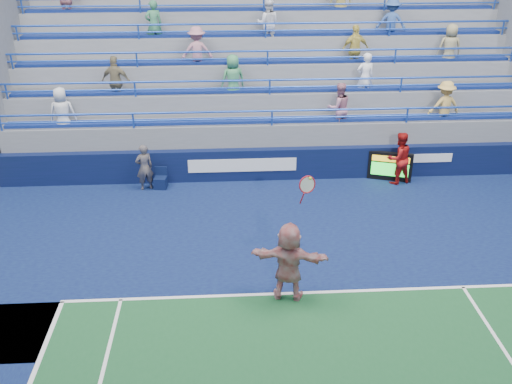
{
  "coord_description": "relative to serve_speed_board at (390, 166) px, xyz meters",
  "views": [
    {
      "loc": [
        -1.59,
        -11.01,
        8.2
      ],
      "look_at": [
        -0.78,
        2.5,
        1.5
      ],
      "focal_mm": 40.0,
      "sensor_mm": 36.0,
      "label": 1
    }
  ],
  "objects": [
    {
      "name": "ball_girl",
      "position": [
        0.19,
        -0.21,
        0.39
      ],
      "size": [
        1.02,
        0.89,
        1.78
      ],
      "primitive_type": "imported",
      "rotation": [
        0.0,
        0.0,
        3.43
      ],
      "color": "#A61412",
      "rests_on": "ground"
    },
    {
      "name": "bleacher_stand",
      "position": [
        -3.94,
        4.11,
        1.04
      ],
      "size": [
        18.0,
        5.6,
        6.13
      ],
      "color": "slate",
      "rests_on": "ground"
    },
    {
      "name": "judge_chair",
      "position": [
        -7.64,
        -0.15,
        -0.28
      ],
      "size": [
        0.44,
        0.44,
        0.7
      ],
      "color": "#0C1639",
      "rests_on": "ground"
    },
    {
      "name": "serve_speed_board",
      "position": [
        0.0,
        0.0,
        0.0
      ],
      "size": [
        1.43,
        0.58,
        1.0
      ],
      "color": "black",
      "rests_on": "ground"
    },
    {
      "name": "tennis_player",
      "position": [
        -4.13,
        -6.26,
        0.48
      ],
      "size": [
        1.89,
        0.95,
        3.14
      ],
      "color": "silver",
      "rests_on": "ground"
    },
    {
      "name": "sponsor_wall",
      "position": [
        -3.95,
        0.34,
        0.05
      ],
      "size": [
        18.0,
        0.32,
        1.1
      ],
      "color": "#091435",
      "rests_on": "ground"
    },
    {
      "name": "line_judge",
      "position": [
        -8.12,
        -0.21,
        0.27
      ],
      "size": [
        0.67,
        0.57,
        1.56
      ],
      "primitive_type": "imported",
      "rotation": [
        0.0,
        0.0,
        3.56
      ],
      "color": "#141C37",
      "rests_on": "ground"
    },
    {
      "name": "ground",
      "position": [
        -3.95,
        -6.16,
        -0.5
      ],
      "size": [
        120.0,
        120.0,
        0.0
      ],
      "primitive_type": "plane",
      "color": "#333538"
    }
  ]
}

